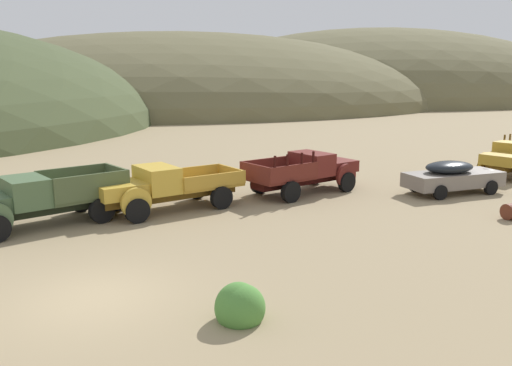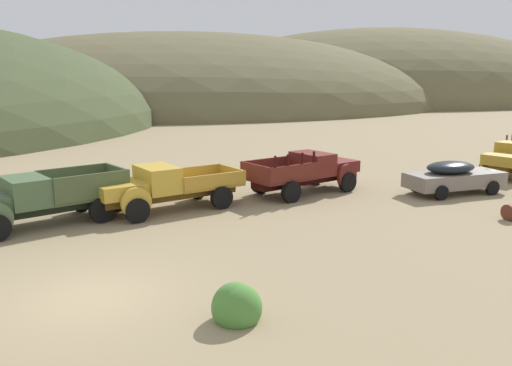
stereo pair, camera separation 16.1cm
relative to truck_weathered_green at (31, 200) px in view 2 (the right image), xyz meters
The scene contains 8 objects.
ground_plane 7.55m from the truck_weathered_green, 78.64° to the right, with size 300.00×300.00×0.00m, color #998460.
hill_far_right 79.33m from the truck_weathered_green, 70.58° to the left, with size 99.83×77.60×26.00m, color brown.
hill_center 103.34m from the truck_weathered_green, 46.72° to the left, with size 98.86×66.79×30.46m, color brown.
truck_weathered_green is the anchor object (origin of this frame).
truck_faded_yellow 4.86m from the truck_weathered_green, ahead, with size 6.40×3.46×1.89m.
truck_oxblood 12.40m from the truck_weathered_green, ahead, with size 6.15×3.63×2.16m.
car_primer_gray 18.64m from the truck_weathered_green, ahead, with size 5.07×2.09×1.57m.
bush_front_left 10.86m from the truck_weathered_green, 65.86° to the right, with size 1.16×1.08×1.16m.
Camera 2 is at (-0.76, -12.91, 5.52)m, focal length 36.37 mm.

